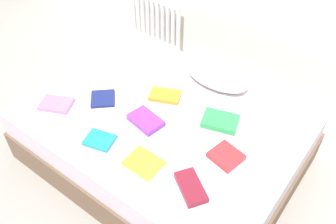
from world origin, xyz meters
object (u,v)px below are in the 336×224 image
(textbook_purple, at_px, (146,120))
(textbook_green, at_px, (220,121))
(textbook_white, at_px, (115,66))
(pillow, at_px, (217,76))
(bed, at_px, (164,137))
(textbook_maroon, at_px, (191,187))
(textbook_pink, at_px, (56,104))
(textbook_red, at_px, (226,156))
(textbook_navy, at_px, (103,99))
(radiator, at_px, (155,21))
(textbook_teal, at_px, (100,140))
(textbook_yellow, at_px, (144,163))
(textbook_orange, at_px, (165,95))

(textbook_purple, height_order, textbook_green, textbook_green)
(textbook_purple, height_order, textbook_white, textbook_purple)
(pillow, distance_m, textbook_purple, 0.70)
(bed, height_order, textbook_maroon, textbook_maroon)
(textbook_pink, bearing_deg, textbook_green, 3.34)
(textbook_purple, relative_size, textbook_green, 0.98)
(textbook_green, bearing_deg, textbook_red, -69.27)
(textbook_purple, distance_m, textbook_green, 0.53)
(textbook_purple, relative_size, textbook_navy, 1.34)
(radiator, relative_size, pillow, 1.22)
(textbook_white, xyz_separation_m, textbook_teal, (0.48, -0.67, -0.01))
(textbook_maroon, bearing_deg, textbook_yellow, -142.74)
(pillow, distance_m, textbook_red, 0.77)
(textbook_green, bearing_deg, textbook_pink, -169.17)
(textbook_yellow, relative_size, textbook_maroon, 0.92)
(radiator, distance_m, textbook_red, 2.07)
(textbook_maroon, xyz_separation_m, textbook_red, (0.05, 0.34, -0.00))
(textbook_yellow, xyz_separation_m, textbook_white, (-0.84, 0.63, 0.01))
(pillow, bearing_deg, textbook_maroon, -66.86)
(textbook_maroon, relative_size, textbook_navy, 1.35)
(textbook_navy, distance_m, textbook_green, 0.90)
(bed, bearing_deg, textbook_white, 164.11)
(textbook_navy, distance_m, textbook_red, 1.04)
(textbook_maroon, xyz_separation_m, textbook_pink, (-1.23, 0.01, -0.01))
(textbook_maroon, bearing_deg, textbook_teal, -142.21)
(radiator, bearing_deg, bed, -49.16)
(textbook_teal, bearing_deg, bed, 53.09)
(textbook_navy, bearing_deg, textbook_maroon, 32.12)
(bed, distance_m, textbook_purple, 0.32)
(textbook_red, xyz_separation_m, textbook_pink, (-1.28, -0.33, -0.01))
(bed, xyz_separation_m, textbook_purple, (-0.05, -0.15, 0.27))
(textbook_red, bearing_deg, textbook_pink, -154.08)
(textbook_yellow, distance_m, textbook_teal, 0.36)
(textbook_purple, distance_m, textbook_navy, 0.42)
(textbook_red, relative_size, textbook_pink, 0.83)
(radiator, relative_size, textbook_pink, 2.82)
(textbook_orange, bearing_deg, textbook_green, -22.00)
(radiator, bearing_deg, textbook_orange, -48.34)
(textbook_purple, height_order, textbook_yellow, textbook_purple)
(pillow, height_order, textbook_purple, pillow)
(radiator, xyz_separation_m, textbook_pink, (0.34, -1.61, 0.16))
(textbook_purple, distance_m, textbook_orange, 0.31)
(textbook_teal, bearing_deg, textbook_maroon, -11.41)
(textbook_purple, bearing_deg, textbook_red, 15.97)
(radiator, xyz_separation_m, textbook_teal, (0.85, -1.68, 0.16))
(textbook_purple, height_order, textbook_navy, textbook_purple)
(bed, xyz_separation_m, textbook_teal, (-0.18, -0.48, 0.27))
(textbook_red, bearing_deg, textbook_maroon, -86.43)
(textbook_red, bearing_deg, textbook_yellow, -126.13)
(textbook_green, bearing_deg, radiator, 126.54)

